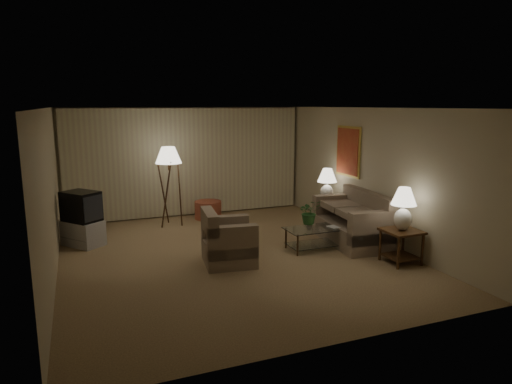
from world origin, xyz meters
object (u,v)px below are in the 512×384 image
(vase, at_px, (309,225))
(coffee_table, at_px, (316,235))
(table_lamp_near, at_px, (404,205))
(sofa, at_px, (351,223))
(side_table_near, at_px, (401,240))
(ottoman, at_px, (208,210))
(crt_tv, at_px, (81,206))
(side_table_far, at_px, (326,210))
(table_lamp_far, at_px, (327,182))
(tv_cabinet, at_px, (83,233))
(floor_lamp, at_px, (169,185))
(armchair, at_px, (229,242))

(vase, bearing_deg, coffee_table, -0.00)
(table_lamp_near, bearing_deg, sofa, 96.34)
(sofa, distance_m, side_table_near, 1.36)
(side_table_near, xyz_separation_m, coffee_table, (-1.01, 1.25, -0.14))
(ottoman, bearing_deg, crt_tv, -157.83)
(sofa, relative_size, ottoman, 3.13)
(side_table_far, xyz_separation_m, coffee_table, (-1.01, -1.35, -0.12))
(side_table_near, relative_size, crt_tv, 0.72)
(table_lamp_far, bearing_deg, crt_tv, 173.82)
(side_table_far, height_order, crt_tv, crt_tv)
(side_table_far, distance_m, table_lamp_near, 2.68)
(tv_cabinet, xyz_separation_m, crt_tv, (0.00, -0.00, 0.54))
(floor_lamp, relative_size, ottoman, 2.80)
(side_table_far, height_order, coffee_table, side_table_far)
(table_lamp_far, relative_size, coffee_table, 0.64)
(sofa, distance_m, armchair, 2.69)
(sofa, relative_size, coffee_table, 1.73)
(side_table_far, bearing_deg, sofa, -96.84)
(armchair, relative_size, floor_lamp, 0.62)
(tv_cabinet, bearing_deg, sofa, 31.75)
(sofa, bearing_deg, table_lamp_near, 12.09)
(coffee_table, height_order, vase, vase)
(table_lamp_near, xyz_separation_m, ottoman, (-2.30, 4.34, -0.83))
(armchair, distance_m, table_lamp_far, 3.27)
(table_lamp_far, relative_size, crt_tv, 0.89)
(armchair, relative_size, vase, 7.83)
(side_table_far, xyz_separation_m, vase, (-1.16, -1.35, 0.09))
(crt_tv, height_order, ottoman, crt_tv)
(table_lamp_near, relative_size, vase, 5.29)
(coffee_table, bearing_deg, armchair, -175.36)
(side_table_far, bearing_deg, table_lamp_far, 180.00)
(floor_lamp, distance_m, vase, 3.53)
(sofa, xyz_separation_m, side_table_near, (0.15, -1.35, 0.01))
(table_lamp_far, bearing_deg, coffee_table, -126.81)
(floor_lamp, bearing_deg, ottoman, 17.42)
(crt_tv, bearing_deg, table_lamp_near, 20.19)
(side_table_near, relative_size, side_table_far, 1.01)
(crt_tv, xyz_separation_m, vase, (4.04, -1.91, -0.31))
(table_lamp_near, height_order, ottoman, table_lamp_near)
(sofa, distance_m, table_lamp_near, 1.50)
(tv_cabinet, bearing_deg, armchair, 10.51)
(armchair, height_order, side_table_near, armchair)
(table_lamp_far, distance_m, tv_cabinet, 5.29)
(armchair, distance_m, side_table_far, 3.20)
(side_table_far, bearing_deg, floor_lamp, 156.39)
(side_table_far, relative_size, table_lamp_far, 0.80)
(side_table_near, bearing_deg, armchair, 158.71)
(armchair, bearing_deg, table_lamp_near, -103.92)
(side_table_near, bearing_deg, ottoman, 117.90)
(table_lamp_far, xyz_separation_m, coffee_table, (-1.01, -1.35, -0.77))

